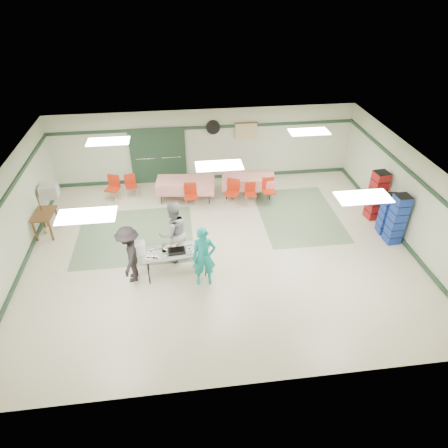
{
  "coord_description": "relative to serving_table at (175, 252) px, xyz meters",
  "views": [
    {
      "loc": [
        -1.05,
        -9.24,
        7.15
      ],
      "look_at": [
        0.09,
        -0.3,
        1.07
      ],
      "focal_mm": 32.0,
      "sensor_mm": 36.0,
      "label": 1
    }
  ],
  "objects": [
    {
      "name": "floor",
      "position": [
        1.28,
        0.92,
        -0.71
      ],
      "size": [
        11.0,
        11.0,
        0.0
      ],
      "primitive_type": "plane",
      "color": "#C0B69B",
      "rests_on": "ground"
    },
    {
      "name": "ceiling",
      "position": [
        1.28,
        0.92,
        1.99
      ],
      "size": [
        11.0,
        11.0,
        0.0
      ],
      "primitive_type": "plane",
      "rotation": [
        3.14,
        0.0,
        0.0
      ],
      "color": "white",
      "rests_on": "wall_back"
    },
    {
      "name": "wall_back",
      "position": [
        1.28,
        5.42,
        0.64
      ],
      "size": [
        11.0,
        0.0,
        11.0
      ],
      "primitive_type": "plane",
      "rotation": [
        1.57,
        0.0,
        0.0
      ],
      "color": "beige",
      "rests_on": "floor"
    },
    {
      "name": "wall_front",
      "position": [
        1.28,
        -3.58,
        0.64
      ],
      "size": [
        11.0,
        0.0,
        11.0
      ],
      "primitive_type": "plane",
      "rotation": [
        -1.57,
        0.0,
        0.0
      ],
      "color": "beige",
      "rests_on": "floor"
    },
    {
      "name": "wall_left",
      "position": [
        -4.22,
        0.92,
        0.64
      ],
      "size": [
        0.0,
        9.0,
        9.0
      ],
      "primitive_type": "plane",
      "rotation": [
        1.57,
        0.0,
        1.57
      ],
      "color": "beige",
      "rests_on": "floor"
    },
    {
      "name": "wall_right",
      "position": [
        6.78,
        0.92,
        0.64
      ],
      "size": [
        0.0,
        9.0,
        9.0
      ],
      "primitive_type": "plane",
      "rotation": [
        1.57,
        0.0,
        -1.57
      ],
      "color": "beige",
      "rests_on": "floor"
    },
    {
      "name": "trim_back",
      "position": [
        1.28,
        5.39,
        1.34
      ],
      "size": [
        11.0,
        0.06,
        0.1
      ],
      "primitive_type": "cube",
      "color": "#1F3926",
      "rests_on": "wall_back"
    },
    {
      "name": "baseboard_back",
      "position": [
        1.28,
        5.39,
        -0.65
      ],
      "size": [
        11.0,
        0.06,
        0.12
      ],
      "primitive_type": "cube",
      "color": "#1F3926",
      "rests_on": "floor"
    },
    {
      "name": "trim_left",
      "position": [
        -4.19,
        0.92,
        1.34
      ],
      "size": [
        0.06,
        9.0,
        0.1
      ],
      "primitive_type": "cube",
      "rotation": [
        0.0,
        0.0,
        1.57
      ],
      "color": "#1F3926",
      "rests_on": "wall_back"
    },
    {
      "name": "baseboard_left",
      "position": [
        -4.19,
        0.92,
        -0.65
      ],
      "size": [
        0.06,
        9.0,
        0.12
      ],
      "primitive_type": "cube",
      "rotation": [
        0.0,
        0.0,
        1.57
      ],
      "color": "#1F3926",
      "rests_on": "floor"
    },
    {
      "name": "trim_right",
      "position": [
        6.75,
        0.92,
        1.34
      ],
      "size": [
        0.06,
        9.0,
        0.1
      ],
      "primitive_type": "cube",
      "rotation": [
        0.0,
        0.0,
        1.57
      ],
      "color": "#1F3926",
      "rests_on": "wall_back"
    },
    {
      "name": "baseboard_right",
      "position": [
        6.75,
        0.92,
        -0.65
      ],
      "size": [
        0.06,
        9.0,
        0.12
      ],
      "primitive_type": "cube",
      "rotation": [
        0.0,
        0.0,
        1.57
      ],
      "color": "#1F3926",
      "rests_on": "floor"
    },
    {
      "name": "green_patch_a",
      "position": [
        -1.22,
        1.92,
        -0.71
      ],
      "size": [
        3.5,
        3.0,
        0.01
      ],
      "primitive_type": "cube",
      "color": "#607E5C",
      "rests_on": "floor"
    },
    {
      "name": "green_patch_b",
      "position": [
        4.08,
        2.42,
        -0.71
      ],
      "size": [
        2.5,
        3.5,
        0.01
      ],
      "primitive_type": "cube",
      "color": "#607E5C",
      "rests_on": "floor"
    },
    {
      "name": "double_door_left",
      "position": [
        -0.92,
        5.36,
        0.34
      ],
      "size": [
        0.9,
        0.06,
        2.1
      ],
      "primitive_type": "cube",
      "color": "gray",
      "rests_on": "floor"
    },
    {
      "name": "double_door_right",
      "position": [
        0.03,
        5.36,
        0.34
      ],
      "size": [
        0.9,
        0.06,
        2.1
      ],
      "primitive_type": "cube",
      "color": "gray",
      "rests_on": "floor"
    },
    {
      "name": "door_frame",
      "position": [
        -0.45,
        5.34,
        0.34
      ],
      "size": [
        2.0,
        0.03,
        2.15
      ],
      "primitive_type": "cube",
      "color": "#1F3926",
      "rests_on": "floor"
    },
    {
      "name": "wall_fan",
      "position": [
        1.58,
        5.36,
        1.34
      ],
      "size": [
        0.5,
        0.1,
        0.5
      ],
      "primitive_type": "cylinder",
      "rotation": [
        1.57,
        0.0,
        0.0
      ],
      "color": "black",
      "rests_on": "wall_back"
    },
    {
      "name": "scroll_banner",
      "position": [
        2.78,
        5.36,
        1.14
      ],
      "size": [
        0.8,
        0.02,
        0.6
      ],
      "primitive_type": "cube",
      "color": "#D0B782",
      "rests_on": "wall_back"
    },
    {
      "name": "serving_table",
      "position": [
        0.0,
        0.0,
        0.0
      ],
      "size": [
        1.76,
        0.83,
        0.76
      ],
      "rotation": [
        0.0,
        0.0,
        0.08
      ],
      "color": "#9D9D98",
      "rests_on": "floor"
    },
    {
      "name": "sheet_tray_right",
      "position": [
        0.55,
        -0.02,
        0.06
      ],
      "size": [
        0.57,
        0.45,
        0.02
      ],
      "primitive_type": "cube",
      "rotation": [
        0.0,
        0.0,
        0.08
      ],
      "color": "silver",
      "rests_on": "serving_table"
    },
    {
      "name": "sheet_tray_mid",
      "position": [
        -0.05,
        0.12,
        0.06
      ],
      "size": [
        0.62,
        0.49,
        0.02
      ],
      "primitive_type": "cube",
      "rotation": [
        0.0,
        0.0,
        0.08
      ],
      "color": "silver",
      "rests_on": "serving_table"
    },
    {
      "name": "sheet_tray_left",
      "position": [
        -0.53,
        -0.12,
        0.06
      ],
      "size": [
        0.65,
        0.51,
        0.02
      ],
      "primitive_type": "cube",
      "rotation": [
        0.0,
        0.0,
        0.08
      ],
      "color": "silver",
      "rests_on": "serving_table"
    },
    {
      "name": "baking_pan",
      "position": [
        0.04,
        -0.07,
        0.09
      ],
      "size": [
        0.47,
        0.31,
        0.08
      ],
      "primitive_type": "cube",
      "rotation": [
        0.0,
        0.0,
        0.08
      ],
      "color": "black",
      "rests_on": "serving_table"
    },
    {
      "name": "foam_box_stack",
      "position": [
        -0.88,
        -0.01,
        0.23
      ],
      "size": [
        0.28,
        0.26,
        0.36
      ],
      "primitive_type": "cube",
      "rotation": [
        0.0,
        0.0,
        0.08
      ],
      "color": "white",
      "rests_on": "serving_table"
    },
    {
      "name": "volunteer_teal",
      "position": [
        0.72,
        -0.45,
        0.13
      ],
      "size": [
        0.62,
        0.41,
        1.68
      ],
      "primitive_type": "imported",
      "rotation": [
        0.0,
        0.0,
        -0.01
      ],
      "color": "teal",
      "rests_on": "floor"
    },
    {
      "name": "volunteer_grey",
      "position": [
        -0.02,
        0.62,
        0.2
      ],
      "size": [
        1.09,
        0.98,
        1.82
      ],
      "primitive_type": "imported",
      "rotation": [
        0.0,
        0.0,
        3.55
      ],
      "color": "gray",
      "rests_on": "floor"
    },
    {
      "name": "volunteer_dark",
      "position": [
        -1.16,
        -0.07,
        0.1
      ],
      "size": [
        0.65,
        1.07,
        1.62
      ],
      "primitive_type": "imported",
      "rotation": [
        0.0,
        0.0,
        -1.62
      ],
      "color": "black",
      "rests_on": "floor"
    },
    {
      "name": "dining_table_a",
      "position": [
        2.64,
        3.93,
        -0.14
      ],
      "size": [
        1.91,
        1.06,
        0.77
      ],
      "rotation": [
        0.0,
        0.0,
        -0.14
      ],
      "color": "red",
      "rests_on": "floor"
    },
    {
      "name": "dining_table_b",
      "position": [
        0.44,
        3.93,
        -0.14
      ],
      "size": [
        2.07,
        1.11,
        0.77
      ],
      "rotation": [
        0.0,
        0.0,
        -0.12
      ],
      "color": "red",
      "rests_on": "floor"
    },
    {
      "name": "chair_a",
      "position": [
        2.62,
        3.36,
        -0.23
      ],
      "size": [
        0.38,
        0.38,
        0.79
      ],
      "rotation": [
        0.0,
        0.0,
        -0.02
      ],
      "color": "#B2250E",
      "rests_on": "floor"
    },
    {
      "name": "chair_b",
      "position": [
        2.01,
        3.36,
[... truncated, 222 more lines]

